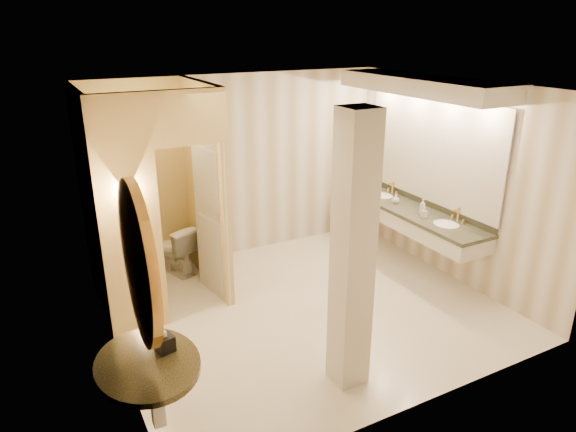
# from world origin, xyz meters

# --- Properties ---
(floor) EXTENTS (4.50, 4.50, 0.00)m
(floor) POSITION_xyz_m (0.00, 0.00, 0.00)
(floor) COLOR white
(floor) RESTS_ON ground
(ceiling) EXTENTS (4.50, 4.50, 0.00)m
(ceiling) POSITION_xyz_m (0.00, 0.00, 2.70)
(ceiling) COLOR silver
(ceiling) RESTS_ON wall_back
(wall_back) EXTENTS (4.50, 0.02, 2.70)m
(wall_back) POSITION_xyz_m (0.00, 2.00, 1.35)
(wall_back) COLOR beige
(wall_back) RESTS_ON floor
(wall_front) EXTENTS (4.50, 0.02, 2.70)m
(wall_front) POSITION_xyz_m (0.00, -2.00, 1.35)
(wall_front) COLOR beige
(wall_front) RESTS_ON floor
(wall_left) EXTENTS (0.02, 4.00, 2.70)m
(wall_left) POSITION_xyz_m (-2.25, 0.00, 1.35)
(wall_left) COLOR beige
(wall_left) RESTS_ON floor
(wall_right) EXTENTS (0.02, 4.00, 2.70)m
(wall_right) POSITION_xyz_m (2.25, 0.00, 1.35)
(wall_right) COLOR beige
(wall_right) RESTS_ON floor
(toilet_closet) EXTENTS (1.50, 1.55, 2.70)m
(toilet_closet) POSITION_xyz_m (-1.11, 0.97, 1.39)
(toilet_closet) COLOR #EDD47C
(toilet_closet) RESTS_ON floor
(wall_sconce) EXTENTS (0.14, 0.14, 0.42)m
(wall_sconce) POSITION_xyz_m (-1.93, 0.43, 1.73)
(wall_sconce) COLOR gold
(wall_sconce) RESTS_ON toilet_closet
(vanity) EXTENTS (0.75, 2.72, 2.09)m
(vanity) POSITION_xyz_m (1.98, 0.40, 1.63)
(vanity) COLOR beige
(vanity) RESTS_ON floor
(console_shelf) EXTENTS (1.00, 1.00, 1.95)m
(console_shelf) POSITION_xyz_m (-2.21, -1.40, 1.34)
(console_shelf) COLOR black
(console_shelf) RESTS_ON floor
(pillar) EXTENTS (0.31, 0.31, 2.70)m
(pillar) POSITION_xyz_m (-0.31, -1.37, 1.35)
(pillar) COLOR beige
(pillar) RESTS_ON floor
(tissue_box) EXTENTS (0.16, 0.16, 0.13)m
(tissue_box) POSITION_xyz_m (-2.07, -1.32, 0.94)
(tissue_box) COLOR black
(tissue_box) RESTS_ON console_shelf
(toilet) EXTENTS (0.61, 0.79, 0.72)m
(toilet) POSITION_xyz_m (-1.14, 1.74, 0.36)
(toilet) COLOR white
(toilet) RESTS_ON floor
(soap_bottle_a) EXTENTS (0.07, 0.07, 0.15)m
(soap_bottle_a) POSITION_xyz_m (1.85, 0.04, 0.95)
(soap_bottle_a) COLOR beige
(soap_bottle_a) RESTS_ON vanity
(soap_bottle_b) EXTENTS (0.14, 0.14, 0.13)m
(soap_bottle_b) POSITION_xyz_m (1.90, 0.69, 0.94)
(soap_bottle_b) COLOR silver
(soap_bottle_b) RESTS_ON vanity
(soap_bottle_c) EXTENTS (0.10, 0.10, 0.21)m
(soap_bottle_c) POSITION_xyz_m (1.94, 0.17, 0.98)
(soap_bottle_c) COLOR #C6B28C
(soap_bottle_c) RESTS_ON vanity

